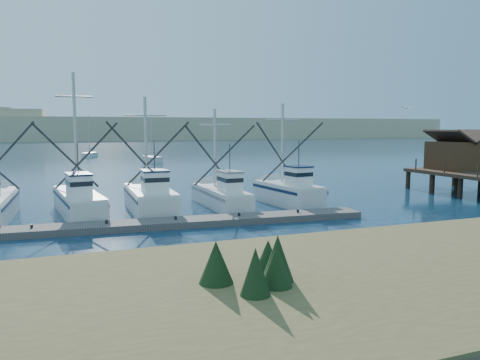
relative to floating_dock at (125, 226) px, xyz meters
name	(u,v)px	position (x,y,z in m)	size (l,w,h in m)	color
ground	(319,239)	(9.41, -6.13, -0.20)	(500.00, 500.00, 0.00)	#0C2036
shore_bank	(249,317)	(1.41, -16.13, 0.60)	(40.00, 10.00, 1.60)	#4C422D
floating_dock	(125,226)	(0.00, 0.00, 0.00)	(30.17, 2.01, 0.40)	#5A5551
dune_ridge	(91,129)	(9.41, 203.87, 4.80)	(360.00, 60.00, 10.00)	tan
trawler_fleet	(95,201)	(-1.33, 5.15, 0.78)	(29.09, 9.05, 10.02)	silver
sailboat_near	(152,159)	(10.66, 50.72, 0.29)	(2.63, 5.47, 8.10)	silver
sailboat_far	(90,155)	(1.50, 66.85, 0.30)	(3.27, 5.28, 8.10)	silver
flying_gull	(407,108)	(22.78, 3.30, 7.30)	(1.19, 0.22, 0.22)	white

